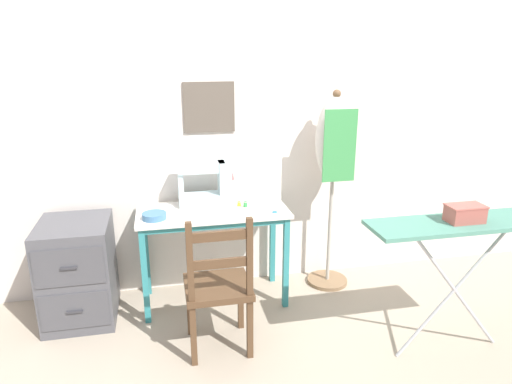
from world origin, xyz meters
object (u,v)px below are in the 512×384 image
object	(u,v)px
thread_spool_near_machine	(239,204)
wooden_chair	(218,288)
thread_spool_mid_table	(245,204)
dress_form	(334,151)
sewing_machine	(208,185)
filing_cabinet	(78,271)
fabric_bowl	(154,216)
scissors	(278,211)
ironing_board	(463,230)
storage_box	(465,213)

from	to	relation	value
thread_spool_near_machine	wooden_chair	world-z (taller)	wooden_chair
thread_spool_mid_table	dress_form	xyz separation A→B (m)	(0.68, 0.07, 0.34)
sewing_machine	dress_form	size ratio (longest dim) A/B	0.26
filing_cabinet	dress_form	xyz separation A→B (m)	(1.87, 0.11, 0.73)
fabric_bowl	scissors	bearing A→B (deg)	-2.44
thread_spool_near_machine	dress_form	xyz separation A→B (m)	(0.73, 0.04, 0.35)
wooden_chair	fabric_bowl	bearing A→B (deg)	126.49
fabric_bowl	thread_spool_mid_table	size ratio (longest dim) A/B	3.76
thread_spool_near_machine	dress_form	distance (m)	0.81
thread_spool_near_machine	filing_cabinet	distance (m)	1.21
fabric_bowl	filing_cabinet	size ratio (longest dim) A/B	0.23
fabric_bowl	filing_cabinet	distance (m)	0.67
wooden_chair	filing_cabinet	xyz separation A→B (m)	(-0.90, 0.56, -0.07)
thread_spool_near_machine	filing_cabinet	world-z (taller)	thread_spool_near_machine
thread_spool_near_machine	ironing_board	size ratio (longest dim) A/B	0.03
sewing_machine	thread_spool_mid_table	size ratio (longest dim) A/B	9.27
ironing_board	scissors	bearing A→B (deg)	139.83
filing_cabinet	storage_box	bearing A→B (deg)	-20.97
sewing_machine	ironing_board	size ratio (longest dim) A/B	0.35
sewing_machine	dress_form	world-z (taller)	dress_form
sewing_machine	ironing_board	world-z (taller)	sewing_machine
sewing_machine	thread_spool_near_machine	bearing A→B (deg)	-24.55
storage_box	ironing_board	bearing A→B (deg)	34.34
thread_spool_mid_table	ironing_board	distance (m)	1.44
filing_cabinet	scissors	bearing A→B (deg)	-4.31
wooden_chair	storage_box	world-z (taller)	storage_box
ironing_board	storage_box	distance (m)	0.10
wooden_chair	ironing_board	distance (m)	1.48
sewing_machine	fabric_bowl	world-z (taller)	sewing_machine
sewing_machine	wooden_chair	bearing A→B (deg)	-92.59
thread_spool_near_machine	filing_cabinet	bearing A→B (deg)	-176.62
scissors	wooden_chair	size ratio (longest dim) A/B	0.14
wooden_chair	filing_cabinet	world-z (taller)	wooden_chair
scissors	dress_form	size ratio (longest dim) A/B	0.08
fabric_bowl	storage_box	size ratio (longest dim) A/B	0.76
scissors	ironing_board	distance (m)	1.19
sewing_machine	filing_cabinet	bearing A→B (deg)	-170.07
wooden_chair	dress_form	distance (m)	1.35
fabric_bowl	dress_form	size ratio (longest dim) A/B	0.11
fabric_bowl	dress_form	bearing A→B (deg)	7.44
thread_spool_near_machine	thread_spool_mid_table	world-z (taller)	thread_spool_mid_table
sewing_machine	dress_form	bearing A→B (deg)	-3.52
dress_form	storage_box	bearing A→B (deg)	-66.84
fabric_bowl	ironing_board	world-z (taller)	ironing_board
sewing_machine	filing_cabinet	size ratio (longest dim) A/B	0.57
fabric_bowl	thread_spool_mid_table	bearing A→B (deg)	9.45
dress_form	fabric_bowl	bearing A→B (deg)	-172.56
scissors	ironing_board	bearing A→B (deg)	-40.17
wooden_chair	dress_form	world-z (taller)	dress_form
fabric_bowl	thread_spool_near_machine	bearing A→B (deg)	12.67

